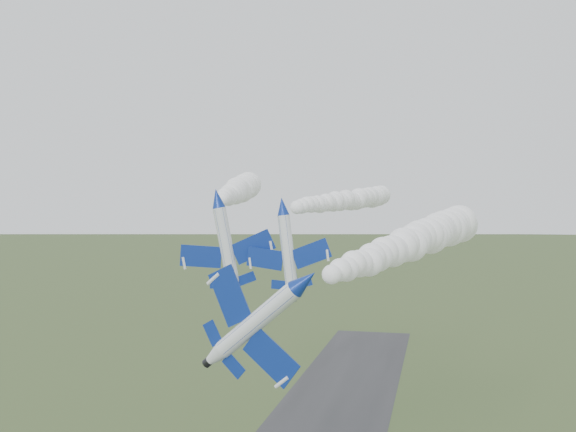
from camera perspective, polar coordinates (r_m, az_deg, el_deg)
name	(u,v)px	position (r m, az deg, el deg)	size (l,w,h in m)	color
jet_lead	(305,281)	(53.04, 1.49, -5.78)	(7.70, 13.80, 8.94)	silver
smoke_trail_jet_lead	(415,241)	(82.68, 11.21, -2.20)	(5.77, 57.27, 5.77)	white
jet_pair_left	(217,198)	(80.46, -6.32, 1.61)	(11.89, 14.15, 3.93)	silver
smoke_trail_jet_pair_left	(237,191)	(111.96, -4.53, 2.27)	(5.51, 56.06, 5.51)	white
jet_pair_right	(282,206)	(78.23, -0.52, 0.90)	(10.70, 12.86, 3.25)	silver
smoke_trail_jet_pair_right	(351,200)	(116.71, 5.61, 1.44)	(4.45, 72.66, 4.45)	white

